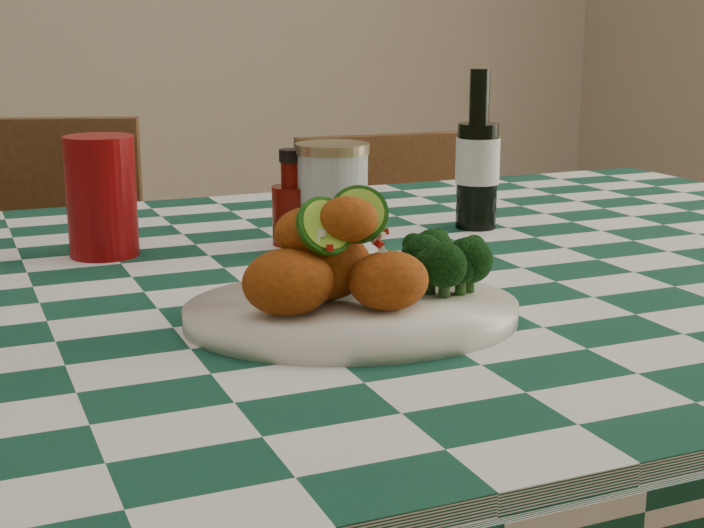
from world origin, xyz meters
name	(u,v)px	position (x,y,z in m)	size (l,w,h in m)	color
plate	(352,313)	(-0.05, -0.18, 0.80)	(0.31, 0.24, 0.02)	white
fried_chicken_pile	(343,252)	(-0.06, -0.18, 0.85)	(0.15, 0.11, 0.10)	#A4450F
broccoli_side	(437,263)	(0.04, -0.17, 0.83)	(0.07, 0.07, 0.05)	black
red_tumbler	(102,196)	(-0.21, 0.18, 0.86)	(0.08, 0.08, 0.14)	maroon
ketchup_bottle	(293,197)	(0.01, 0.15, 0.84)	(0.05, 0.05, 0.12)	#600B04
mason_jar	(333,195)	(0.05, 0.13, 0.85)	(0.09, 0.09, 0.13)	#B2BCBA
beer_bottle	(478,150)	(0.27, 0.15, 0.89)	(0.06, 0.06, 0.21)	black
wooden_chair_left	(17,390)	(-0.30, 0.70, 0.44)	(0.40, 0.42, 0.89)	#472814
wooden_chair_right	(411,348)	(0.46, 0.72, 0.41)	(0.38, 0.39, 0.82)	#472814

